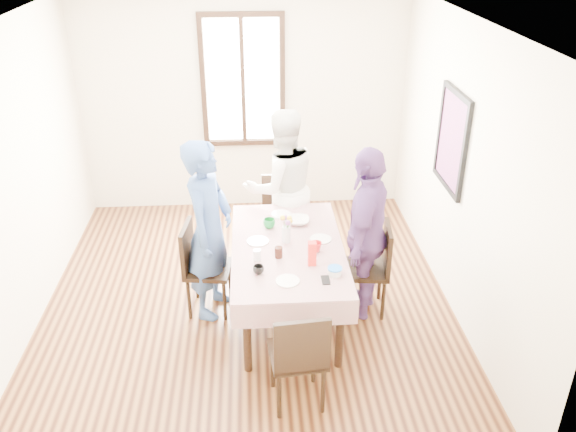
# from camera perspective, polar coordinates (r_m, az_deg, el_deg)

# --- Properties ---
(ground) EXTENTS (4.50, 4.50, 0.00)m
(ground) POSITION_cam_1_polar(r_m,az_deg,el_deg) (6.00, -3.84, -8.20)
(ground) COLOR black
(ground) RESTS_ON ground
(back_wall) EXTENTS (4.00, 0.00, 4.00)m
(back_wall) POSITION_cam_1_polar(r_m,az_deg,el_deg) (7.45, -4.30, 10.65)
(back_wall) COLOR #F0E3C3
(back_wall) RESTS_ON ground
(right_wall) EXTENTS (0.00, 4.50, 4.50)m
(right_wall) POSITION_cam_1_polar(r_m,az_deg,el_deg) (5.67, 16.42, 4.09)
(right_wall) COLOR #F0E3C3
(right_wall) RESTS_ON ground
(window_frame) EXTENTS (1.02, 0.06, 1.62)m
(window_frame) POSITION_cam_1_polar(r_m,az_deg,el_deg) (7.35, -4.38, 12.84)
(window_frame) COLOR black
(window_frame) RESTS_ON back_wall
(window_pane) EXTENTS (0.90, 0.02, 1.50)m
(window_pane) POSITION_cam_1_polar(r_m,az_deg,el_deg) (7.36, -4.38, 12.86)
(window_pane) COLOR white
(window_pane) RESTS_ON back_wall
(art_poster) EXTENTS (0.04, 0.76, 0.96)m
(art_poster) POSITION_cam_1_polar(r_m,az_deg,el_deg) (5.85, 15.56, 7.06)
(art_poster) COLOR red
(art_poster) RESTS_ON right_wall
(dining_table) EXTENTS (0.89, 1.63, 0.75)m
(dining_table) POSITION_cam_1_polar(r_m,az_deg,el_deg) (5.60, -0.03, -6.37)
(dining_table) COLOR black
(dining_table) RESTS_ON ground
(tablecloth) EXTENTS (1.01, 1.75, 0.01)m
(tablecloth) POSITION_cam_1_polar(r_m,az_deg,el_deg) (5.40, -0.04, -3.00)
(tablecloth) COLOR #4F0009
(tablecloth) RESTS_ON dining_table
(chair_left) EXTENTS (0.47, 0.47, 0.91)m
(chair_left) POSITION_cam_1_polar(r_m,az_deg,el_deg) (5.69, -7.67, -5.07)
(chair_left) COLOR black
(chair_left) RESTS_ON ground
(chair_right) EXTENTS (0.46, 0.46, 0.91)m
(chair_right) POSITION_cam_1_polar(r_m,az_deg,el_deg) (5.69, 7.47, -5.08)
(chair_right) COLOR black
(chair_right) RESTS_ON ground
(chair_far) EXTENTS (0.44, 0.44, 0.91)m
(chair_far) POSITION_cam_1_polar(r_m,az_deg,el_deg) (6.52, -0.69, -0.32)
(chair_far) COLOR black
(chair_far) RESTS_ON ground
(chair_near) EXTENTS (0.46, 0.46, 0.91)m
(chair_near) POSITION_cam_1_polar(r_m,az_deg,el_deg) (4.66, 0.90, -13.19)
(chair_near) COLOR black
(chair_near) RESTS_ON ground
(person_left) EXTENTS (0.59, 0.73, 1.75)m
(person_left) POSITION_cam_1_polar(r_m,az_deg,el_deg) (5.48, -7.73, -1.37)
(person_left) COLOR #34518B
(person_left) RESTS_ON ground
(person_far) EXTENTS (0.99, 0.87, 1.73)m
(person_far) POSITION_cam_1_polar(r_m,az_deg,el_deg) (6.32, -0.70, 2.86)
(person_far) COLOR white
(person_far) RESTS_ON ground
(person_right) EXTENTS (0.77, 1.07, 1.69)m
(person_right) POSITION_cam_1_polar(r_m,az_deg,el_deg) (5.48, 7.51, -1.66)
(person_right) COLOR #603B7A
(person_right) RESTS_ON ground
(mug_black) EXTENTS (0.11, 0.11, 0.07)m
(mug_black) POSITION_cam_1_polar(r_m,az_deg,el_deg) (4.99, -2.87, -5.20)
(mug_black) COLOR black
(mug_black) RESTS_ON tablecloth
(mug_flag) EXTENTS (0.14, 0.14, 0.09)m
(mug_flag) POSITION_cam_1_polar(r_m,az_deg,el_deg) (5.30, 2.74, -2.99)
(mug_flag) COLOR red
(mug_flag) RESTS_ON tablecloth
(mug_green) EXTENTS (0.16, 0.16, 0.09)m
(mug_green) POSITION_cam_1_polar(r_m,az_deg,el_deg) (5.69, -1.82, -0.72)
(mug_green) COLOR #0C7226
(mug_green) RESTS_ON tablecloth
(serving_bowl) EXTENTS (0.24, 0.24, 0.05)m
(serving_bowl) POSITION_cam_1_polar(r_m,az_deg,el_deg) (5.77, 0.97, -0.47)
(serving_bowl) COLOR white
(serving_bowl) RESTS_ON tablecloth
(juice_carton) EXTENTS (0.07, 0.07, 0.22)m
(juice_carton) POSITION_cam_1_polar(r_m,az_deg,el_deg) (5.08, 2.34, -3.63)
(juice_carton) COLOR red
(juice_carton) RESTS_ON tablecloth
(butter_tub) EXTENTS (0.11, 0.11, 0.06)m
(butter_tub) POSITION_cam_1_polar(r_m,az_deg,el_deg) (4.99, 4.53, -5.37)
(butter_tub) COLOR white
(butter_tub) RESTS_ON tablecloth
(jam_jar) EXTENTS (0.07, 0.07, 0.10)m
(jam_jar) POSITION_cam_1_polar(r_m,az_deg,el_deg) (5.20, -0.91, -3.53)
(jam_jar) COLOR black
(jam_jar) RESTS_ON tablecloth
(drinking_glass) EXTENTS (0.07, 0.07, 0.10)m
(drinking_glass) POSITION_cam_1_polar(r_m,az_deg,el_deg) (5.17, -3.01, -3.78)
(drinking_glass) COLOR silver
(drinking_glass) RESTS_ON tablecloth
(smartphone) EXTENTS (0.07, 0.14, 0.01)m
(smartphone) POSITION_cam_1_polar(r_m,az_deg,el_deg) (4.93, 3.65, -6.19)
(smartphone) COLOR black
(smartphone) RESTS_ON tablecloth
(flower_vase) EXTENTS (0.08, 0.08, 0.16)m
(flower_vase) POSITION_cam_1_polar(r_m,az_deg,el_deg) (5.43, -0.17, -1.78)
(flower_vase) COLOR silver
(flower_vase) RESTS_ON tablecloth
(plate_left) EXTENTS (0.20, 0.20, 0.01)m
(plate_left) POSITION_cam_1_polar(r_m,az_deg,el_deg) (5.47, -2.94, -2.45)
(plate_left) COLOR white
(plate_left) RESTS_ON tablecloth
(plate_right) EXTENTS (0.20, 0.20, 0.01)m
(plate_right) POSITION_cam_1_polar(r_m,az_deg,el_deg) (5.50, 3.17, -2.24)
(plate_right) COLOR white
(plate_right) RESTS_ON tablecloth
(plate_far) EXTENTS (0.20, 0.20, 0.01)m
(plate_far) POSITION_cam_1_polar(r_m,az_deg,el_deg) (5.94, -0.67, 0.17)
(plate_far) COLOR white
(plate_far) RESTS_ON tablecloth
(plate_near) EXTENTS (0.20, 0.20, 0.01)m
(plate_near) POSITION_cam_1_polar(r_m,az_deg,el_deg) (4.90, -0.04, -6.28)
(plate_near) COLOR white
(plate_near) RESTS_ON tablecloth
(butter_lid) EXTENTS (0.12, 0.12, 0.01)m
(butter_lid) POSITION_cam_1_polar(r_m,az_deg,el_deg) (4.98, 4.55, -5.05)
(butter_lid) COLOR blue
(butter_lid) RESTS_ON butter_tub
(flower_bunch) EXTENTS (0.09, 0.09, 0.10)m
(flower_bunch) POSITION_cam_1_polar(r_m,az_deg,el_deg) (5.37, -0.17, -0.59)
(flower_bunch) COLOR yellow
(flower_bunch) RESTS_ON flower_vase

